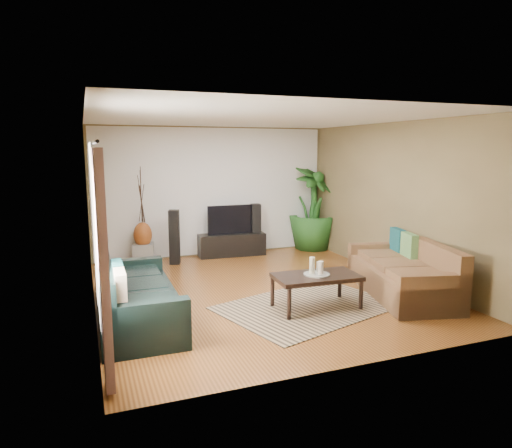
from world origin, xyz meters
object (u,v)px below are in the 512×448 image
pedestal (144,253)px  tv_stand (232,245)px  coffee_table (316,291)px  vase (143,235)px  television (231,220)px  sofa_left (137,290)px  potted_plant (313,208)px  speaker_left (174,237)px  sofa_right (401,268)px  speaker_right (256,229)px  side_table (122,278)px

pedestal → tv_stand: bearing=0.0°
coffee_table → vase: vase is taller
television → sofa_left: bearing=-126.2°
sofa_left → pedestal: 3.20m
potted_plant → speaker_left: bearing=-175.3°
sofa_left → coffee_table: 2.47m
sofa_left → television: 3.93m
sofa_right → speaker_right: 3.61m
television → vase: 1.85m
sofa_left → sofa_right: same height
speaker_left → side_table: 1.98m
vase → pedestal: bearing=0.0°
potted_plant → television: bearing=179.6°
sofa_left → speaker_right: (2.85, 3.16, 0.11)m
potted_plant → side_table: 4.75m
sofa_left → vase: (0.47, 3.16, 0.14)m
speaker_left → side_table: size_ratio=2.08×
speaker_left → vase: 0.63m
television → speaker_left: 1.32m
sofa_right → television: size_ratio=2.14×
sofa_left → potted_plant: size_ratio=1.20×
pedestal → speaker_left: bearing=-25.6°
coffee_table → tv_stand: 3.53m
sofa_right → vase: (-3.49, 3.43, 0.14)m
sofa_right → pedestal: bearing=-120.1°
speaker_left → coffee_table: bearing=-48.7°
speaker_left → pedestal: (-0.57, 0.27, -0.34)m
tv_stand → vase: 1.87m
coffee_table → pedestal: 4.04m
tv_stand → television: 0.54m
sofa_left → side_table: size_ratio=4.38×
sofa_left → coffee_table: (2.44, -0.37, -0.18)m
sofa_left → tv_stand: sofa_left is taller
potted_plant → pedestal: (-3.75, 0.01, -0.74)m
sofa_right → speaker_left: size_ratio=2.07×
speaker_right → vase: (-2.38, 0.00, 0.03)m
pedestal → vase: bearing=0.0°
speaker_right → coffee_table: bearing=-89.7°
coffee_table → speaker_right: size_ratio=1.10×
speaker_right → pedestal: bearing=-173.0°
sofa_left → vase: sofa_left is taller
sofa_right → coffee_table: bearing=-71.9°
coffee_table → potted_plant: 4.01m
speaker_right → potted_plant: potted_plant is taller
pedestal → coffee_table: bearing=-61.0°
coffee_table → side_table: (-2.53, 1.66, 0.01)m
coffee_table → speaker_right: 3.57m
tv_stand → pedestal: size_ratio=3.61×
potted_plant → vase: bearing=179.8°
speaker_left → side_table: bearing=-107.2°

